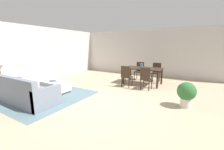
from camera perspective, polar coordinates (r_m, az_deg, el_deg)
name	(u,v)px	position (r m, az deg, el deg)	size (l,w,h in m)	color
ground_plane	(104,102)	(4.65, -3.26, -10.66)	(10.80, 10.80, 0.00)	tan
wall_back	(150,53)	(8.91, 14.91, 8.49)	(9.00, 0.12, 2.70)	beige
wall_left	(31,54)	(8.02, -29.25, 7.15)	(0.12, 11.00, 2.70)	beige
area_rug	(43,96)	(5.75, -25.71, -7.39)	(3.00, 2.80, 0.01)	slate
couch	(24,93)	(5.34, -31.41, -6.08)	(2.29, 0.89, 0.86)	slate
ottoman_table	(55,86)	(6.03, -21.51, -4.02)	(1.17, 0.55, 0.39)	silver
side_table	(2,82)	(6.60, -37.41, -2.34)	(0.40, 0.40, 0.56)	brown
table_lamp	(0,68)	(6.51, -37.97, 2.19)	(0.26, 0.26, 0.53)	brown
dining_table	(143,70)	(6.79, 12.04, 2.06)	(1.68, 0.95, 0.76)	#332319
dining_chair_near_left	(126,75)	(6.18, 5.68, -0.08)	(0.41, 0.41, 0.92)	#332319
dining_chair_near_right	(146,77)	(5.89, 13.24, -0.90)	(0.41, 0.41, 0.92)	#332319
dining_chair_far_left	(139,70)	(7.71, 10.80, 2.06)	(0.41, 0.41, 0.92)	#332319
dining_chair_far_right	(156,71)	(7.51, 17.15, 1.51)	(0.43, 0.43, 0.92)	#332319
vase_centerpiece	(141,66)	(6.80, 11.57, 3.68)	(0.11, 0.11, 0.19)	slate
book_on_ottoman	(53,81)	(6.11, -22.42, -2.15)	(0.26, 0.20, 0.03)	#3F4C72
potted_plant	(186,93)	(4.65, 27.34, -6.23)	(0.52, 0.52, 0.74)	beige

